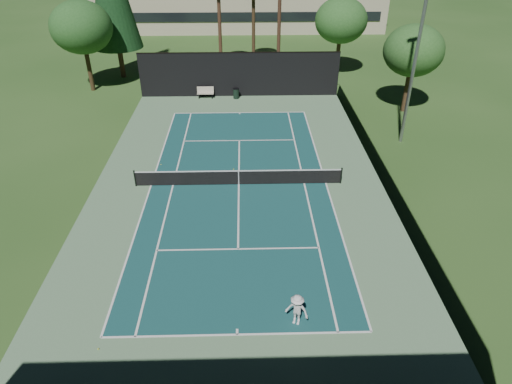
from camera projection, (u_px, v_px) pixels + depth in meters
ground at (239, 185)px, 28.56m from camera, size 160.00×160.00×0.00m
apron_slab at (239, 185)px, 28.56m from camera, size 18.00×32.00×0.01m
court_surface at (239, 184)px, 28.56m from camera, size 10.97×23.77×0.01m
court_lines at (239, 184)px, 28.55m from camera, size 11.07×23.87×0.01m
tennis_net at (239, 177)px, 28.27m from camera, size 12.90×0.10×1.10m
fence at (238, 156)px, 27.56m from camera, size 18.04×32.05×4.03m
player at (297, 310)px, 18.60m from camera, size 1.13×0.92×1.52m
tennis_ball_a at (98, 349)px, 17.84m from camera, size 0.07×0.07×0.07m
tennis_ball_b at (234, 169)px, 30.18m from camera, size 0.07×0.07×0.07m
tennis_ball_c at (240, 164)px, 30.83m from camera, size 0.06×0.06×0.06m
tennis_ball_d at (161, 164)px, 30.76m from camera, size 0.06×0.06×0.06m
park_bench at (205, 92)px, 41.46m from camera, size 1.50×0.45×1.02m
trash_bin at (236, 93)px, 41.36m from camera, size 0.56×0.56×0.95m
decid_tree_a at (341, 21)px, 44.62m from camera, size 5.12×5.12×7.62m
decid_tree_b at (414, 51)px, 36.39m from camera, size 4.80×4.80×7.14m
decid_tree_c at (81, 27)px, 40.50m from camera, size 5.44×5.44×8.09m
light_pole at (416, 54)px, 30.52m from camera, size 0.90×0.25×12.22m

